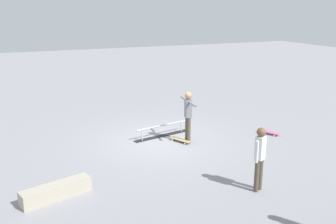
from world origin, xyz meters
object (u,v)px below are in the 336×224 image
at_px(skate_ledge, 56,191).
at_px(bystander_white_shirt, 260,156).
at_px(skateboard_main, 180,140).
at_px(loose_skateboard_pink, 269,132).
at_px(skater_main, 188,113).
at_px(grind_rail, 162,131).

relative_size(skate_ledge, bystander_white_shirt, 1.03).
bearing_deg(bystander_white_shirt, skateboard_main, 70.83).
bearing_deg(loose_skateboard_pink, skate_ledge, -100.38).
xyz_separation_m(skateboard_main, bystander_white_shirt, (-0.25, 3.93, 0.85)).
bearing_deg(skater_main, skateboard_main, 78.42).
xyz_separation_m(skate_ledge, bystander_white_shirt, (-4.62, 1.58, 0.74)).
bearing_deg(skater_main, bystander_white_shirt, -172.87).
distance_m(skate_ledge, bystander_white_shirt, 4.93).
bearing_deg(grind_rail, bystander_white_shirt, 85.24).
bearing_deg(skate_ledge, skater_main, -153.72).
height_order(grind_rail, skate_ledge, grind_rail).
height_order(skate_ledge, skateboard_main, skate_ledge).
relative_size(grind_rail, bystander_white_shirt, 1.38).
height_order(grind_rail, skateboard_main, grind_rail).
bearing_deg(bystander_white_shirt, loose_skateboard_pink, 25.82).
bearing_deg(skate_ledge, bystander_white_shirt, 161.15).
height_order(skate_ledge, bystander_white_shirt, bystander_white_shirt).
distance_m(grind_rail, loose_skateboard_pink, 3.81).
height_order(grind_rail, skater_main, skater_main).
distance_m(grind_rail, skate_ledge, 5.15).
xyz_separation_m(grind_rail, loose_skateboard_pink, (-3.56, 1.35, -0.10)).
bearing_deg(skateboard_main, skate_ledge, -86.11).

